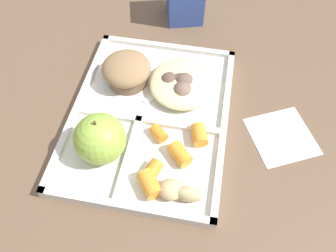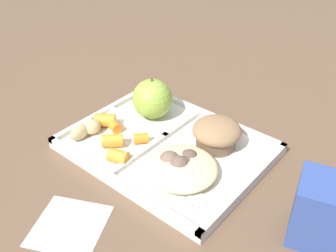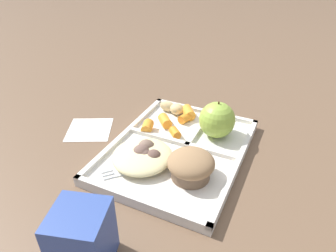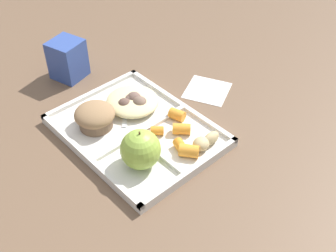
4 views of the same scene
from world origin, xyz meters
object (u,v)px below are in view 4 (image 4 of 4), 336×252
at_px(plastic_fork, 127,102).
at_px(milk_carton, 68,59).
at_px(lunch_tray, 137,132).
at_px(green_apple, 141,149).
at_px(bran_muffin, 95,117).

height_order(plastic_fork, milk_carton, milk_carton).
bearing_deg(lunch_tray, milk_carton, -3.00).
relative_size(green_apple, bran_muffin, 0.97).
bearing_deg(bran_muffin, green_apple, 180.00).
distance_m(lunch_tray, plastic_fork, 0.10).
relative_size(bran_muffin, plastic_fork, 0.68).
bearing_deg(green_apple, plastic_fork, -30.41).
distance_m(lunch_tray, bran_muffin, 0.09).
height_order(lunch_tray, green_apple, green_apple).
bearing_deg(green_apple, milk_carton, -10.94).
height_order(lunch_tray, plastic_fork, lunch_tray).
bearing_deg(plastic_fork, bran_muffin, 101.51).
xyz_separation_m(plastic_fork, milk_carton, (0.18, 0.03, 0.03)).
bearing_deg(bran_muffin, lunch_tray, -141.19).
xyz_separation_m(green_apple, plastic_fork, (0.16, -0.10, -0.04)).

